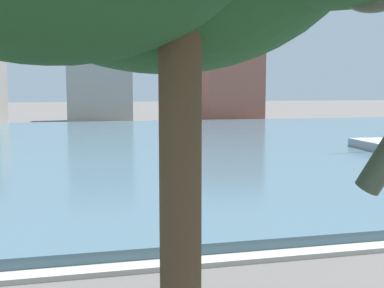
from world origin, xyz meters
name	(u,v)px	position (x,y,z in m)	size (l,w,h in m)	color
harbor_water	(122,145)	(0.00, 31.34, 0.19)	(89.22, 42.96, 0.38)	#476675
quay_edge_coping	(206,262)	(0.00, 9.61, 0.06)	(89.22, 0.50, 0.12)	#ADA89E
townhouse_narrow_midrow	(99,80)	(-0.40, 58.77, 4.92)	(7.65, 6.03, 9.81)	gray
townhouse_wide_warehouse	(230,81)	(15.99, 58.19, 4.89)	(7.27, 6.57, 9.75)	#8E5142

